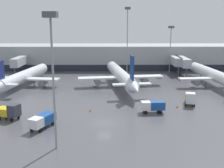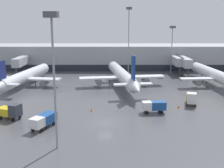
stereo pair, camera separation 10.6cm
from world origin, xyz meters
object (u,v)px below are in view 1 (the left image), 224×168
Objects in this scene: parked_jet_0 at (121,75)px; service_truck_2 at (153,106)px; parked_jet_3 at (24,77)px; service_truck_1 at (190,98)px; apron_light_mast_4 at (52,43)px; parked_jet_4 at (216,76)px; apron_light_mast_0 at (127,23)px; traffic_cone_0 at (177,107)px; apron_light_mast_1 at (171,35)px; service_truck_3 at (9,111)px; service_truck_0 at (42,120)px; traffic_cone_2 at (90,110)px.

parked_jet_0 reaches higher than service_truck_2.
parked_jet_3 is 45.68m from service_truck_1.
apron_light_mast_4 is at bearing -35.58° from service_truck_1.
apron_light_mast_0 reaches higher than parked_jet_4.
parked_jet_0 reaches higher than traffic_cone_0.
service_truck_3 is at bearing -129.11° from apron_light_mast_1.
service_truck_3 is (5.53, -27.51, -1.15)m from parked_jet_3.
traffic_cone_0 is (-3.34, -2.46, -1.29)m from service_truck_1.
apron_light_mast_0 reaches higher than parked_jet_3.
apron_light_mast_1 reaches higher than service_truck_0.
service_truck_1 is 0.32× the size of apron_light_mast_1.
parked_jet_0 is 0.99× the size of parked_jet_4.
service_truck_1 is 4.34m from traffic_cone_0.
parked_jet_3 is at bearing -40.42° from service_truck_2.
apron_light_mast_4 is (11.04, -12.35, 13.44)m from service_truck_3.
traffic_cone_0 is 0.03× the size of apron_light_mast_0.
parked_jet_4 is 24.70m from traffic_cone_0.
parked_jet_0 reaches higher than service_truck_3.
parked_jet_3 reaches higher than service_truck_3.
parked_jet_4 is 2.06× the size of apron_light_mast_4.
parked_jet_4 is at bearing 48.46° from service_truck_3.
apron_light_mast_1 is 0.86× the size of apron_light_mast_4.
apron_light_mast_0 is at bearing -50.40° from parked_jet_3.
service_truck_1 is at bearing 139.03° from service_truck_0.
service_truck_2 is 12.62m from traffic_cone_2.
apron_light_mast_0 reaches higher than service_truck_2.
parked_jet_3 is 28.09m from service_truck_3.
traffic_cone_2 is at bearing -8.37° from service_truck_2.
service_truck_2 is 0.98× the size of service_truck_3.
apron_light_mast_0 is at bearing 102.19° from traffic_cone_0.
parked_jet_3 is at bearing 83.74° from parked_jet_4.
parked_jet_4 is at bearing 51.71° from traffic_cone_0.
service_truck_1 is at bearing 36.45° from traffic_cone_0.
parked_jet_4 reaches higher than service_truck_0.
parked_jet_4 is 8.11× the size of service_truck_3.
service_truck_1 reaches higher than service_truck_2.
parked_jet_0 is 35.29m from service_truck_0.
parked_jet_3 is 44.89m from apron_light_mast_4.
parked_jet_0 is at bearing 74.86° from apron_light_mast_4.
service_truck_3 is at bearing -160.45° from parked_jet_3.
parked_jet_0 is at bearing -81.70° from parked_jet_3.
apron_light_mast_4 reaches higher than apron_light_mast_1.
service_truck_3 is 0.22× the size of apron_light_mast_0.
apron_light_mast_0 reaches higher than service_truck_1.
parked_jet_4 is 68.31× the size of traffic_cone_0.
service_truck_3 is 8.43× the size of traffic_cone_0.
parked_jet_0 is at bearing 71.62° from service_truck_3.
service_truck_3 is at bearing -168.25° from traffic_cone_0.
parked_jet_4 reaches higher than service_truck_1.
parked_jet_4 is 2.40× the size of apron_light_mast_1.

